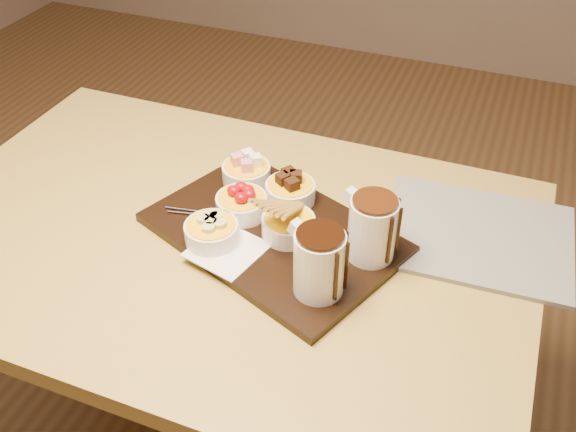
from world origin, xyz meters
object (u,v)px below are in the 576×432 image
(bowl_strawberries, at_px, (242,205))
(pitcher_milk_chocolate, at_px, (372,229))
(serving_board, at_px, (273,233))
(newspaper, at_px, (475,235))
(dining_table, at_px, (221,269))
(pitcher_dark_chocolate, at_px, (319,264))

(bowl_strawberries, distance_m, pitcher_milk_chocolate, 0.27)
(bowl_strawberries, bearing_deg, pitcher_milk_chocolate, -5.50)
(serving_board, bearing_deg, newspaper, 43.19)
(dining_table, height_order, pitcher_milk_chocolate, pitcher_milk_chocolate)
(serving_board, relative_size, bowl_strawberries, 4.60)
(pitcher_milk_chocolate, bearing_deg, serving_board, -158.20)
(newspaper, bearing_deg, serving_board, -161.29)
(pitcher_dark_chocolate, bearing_deg, newspaper, 70.31)
(dining_table, relative_size, serving_board, 2.61)
(dining_table, bearing_deg, newspaper, 19.37)
(serving_board, height_order, bowl_strawberries, bowl_strawberries)
(serving_board, xyz_separation_m, newspaper, (0.36, 0.14, -0.00))
(dining_table, xyz_separation_m, serving_board, (0.11, 0.02, 0.11))
(bowl_strawberries, xyz_separation_m, pitcher_dark_chocolate, (0.21, -0.14, 0.04))
(dining_table, height_order, bowl_strawberries, bowl_strawberries)
(bowl_strawberries, bearing_deg, pitcher_dark_chocolate, -34.54)
(pitcher_milk_chocolate, bearing_deg, pitcher_dark_chocolate, -94.40)
(bowl_strawberries, relative_size, newspaper, 0.28)
(serving_board, height_order, newspaper, serving_board)
(dining_table, height_order, newspaper, newspaper)
(newspaper, bearing_deg, pitcher_dark_chocolate, -134.17)
(pitcher_dark_chocolate, bearing_deg, dining_table, -179.67)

